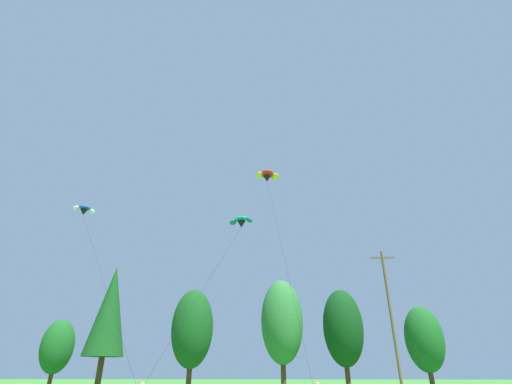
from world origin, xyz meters
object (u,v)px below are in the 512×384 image
Objects in this scene: utility_pole at (391,317)px; parafoil_kite_mid_red_yellow at (267,176)px; parafoil_kite_high_blue_white at (84,210)px; parafoil_kite_far_teal at (241,222)px.

utility_pole is 18.65m from parafoil_kite_mid_red_yellow.
parafoil_kite_mid_red_yellow is at bearing 175.88° from utility_pole.
parafoil_kite_high_blue_white reaches higher than parafoil_kite_far_teal.
utility_pole is 0.60× the size of parafoil_kite_mid_red_yellow.
parafoil_kite_high_blue_white is at bearing -174.99° from parafoil_kite_mid_red_yellow.
utility_pole is 31.86m from parafoil_kite_high_blue_white.
utility_pole is 16.05m from parafoil_kite_far_teal.
utility_pole is 0.96× the size of parafoil_kite_far_teal.
utility_pole is 0.76× the size of parafoil_kite_high_blue_white.
parafoil_kite_mid_red_yellow is (-10.97, 0.79, 15.06)m from utility_pole.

